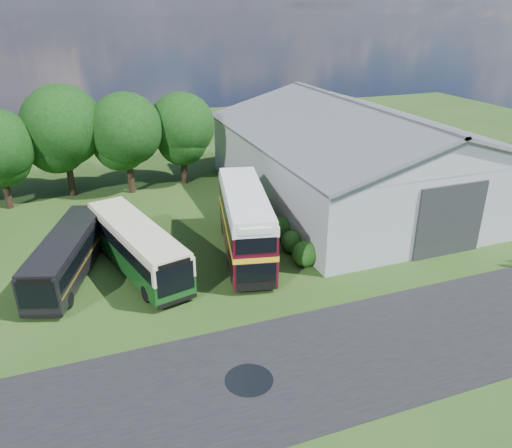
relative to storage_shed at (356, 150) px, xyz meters
name	(u,v)px	position (x,y,z in m)	size (l,w,h in m)	color
ground	(257,335)	(-15.00, -15.98, -4.17)	(120.00, 120.00, 0.00)	#213D13
asphalt_road	(338,357)	(-12.00, -18.98, -4.17)	(60.00, 8.00, 0.02)	black
puddle	(249,380)	(-16.50, -18.98, -4.17)	(2.20, 2.20, 0.01)	black
storage_shed	(356,150)	(0.00, 0.00, 0.00)	(18.80, 24.80, 8.15)	gray
tree_mid	(63,126)	(-23.00, 8.82, 2.02)	(6.80, 6.80, 9.60)	black
tree_right_a	(126,129)	(-18.00, 7.82, 1.52)	(6.26, 6.26, 8.83)	black
tree_right_b	(182,126)	(-13.00, 8.62, 1.27)	(5.98, 5.98, 8.45)	black
shrub_front	(305,264)	(-9.40, -9.98, -4.17)	(1.70, 1.70, 1.70)	#194714
shrub_mid	(292,251)	(-9.40, -7.98, -4.17)	(1.60, 1.60, 1.60)	#194714
shrub_back	(281,239)	(-9.40, -5.98, -4.17)	(1.80, 1.80, 1.80)	#194714
bus_green_single	(137,246)	(-19.56, -6.83, -2.56)	(5.11, 11.25, 3.02)	black
bus_maroon_double	(245,224)	(-12.54, -7.28, -1.91)	(4.90, 10.83, 4.52)	black
bus_dark_single	(68,255)	(-23.66, -6.25, -2.70)	(5.42, 10.23, 2.76)	black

